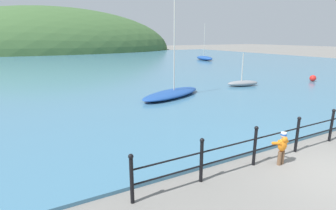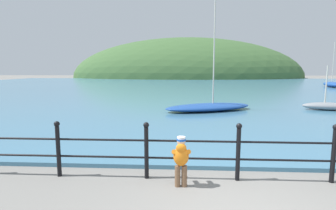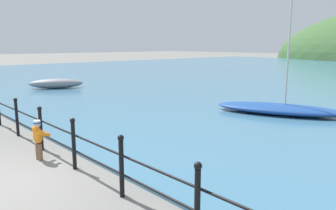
# 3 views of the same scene
# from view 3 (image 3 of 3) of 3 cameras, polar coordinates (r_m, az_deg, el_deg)

# --- Properties ---
(ground_plane) EXTENTS (200.00, 200.00, 0.00)m
(ground_plane) POSITION_cam_3_polar(r_m,az_deg,el_deg) (7.75, -27.02, -12.09)
(ground_plane) COLOR slate
(iron_railing) EXTENTS (11.50, 0.12, 1.21)m
(iron_railing) POSITION_cam_3_polar(r_m,az_deg,el_deg) (7.77, -16.12, -6.23)
(iron_railing) COLOR black
(iron_railing) RESTS_ON ground
(child_in_coat) EXTENTS (0.39, 0.38, 1.00)m
(child_in_coat) POSITION_cam_3_polar(r_m,az_deg,el_deg) (8.69, -21.69, -5.09)
(child_in_coat) COLOR brown
(child_in_coat) RESTS_ON ground
(boat_red_dinghy) EXTENTS (2.49, 3.33, 0.61)m
(boat_red_dinghy) POSITION_cam_3_polar(r_m,az_deg,el_deg) (21.89, -18.93, 3.56)
(boat_red_dinghy) COLOR gray
(boat_red_dinghy) RESTS_ON water
(boat_twin_mast) EXTENTS (5.15, 3.38, 5.78)m
(boat_twin_mast) POSITION_cam_3_polar(r_m,az_deg,el_deg) (13.80, 18.66, -0.53)
(boat_twin_mast) COLOR #1E4793
(boat_twin_mast) RESTS_ON water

